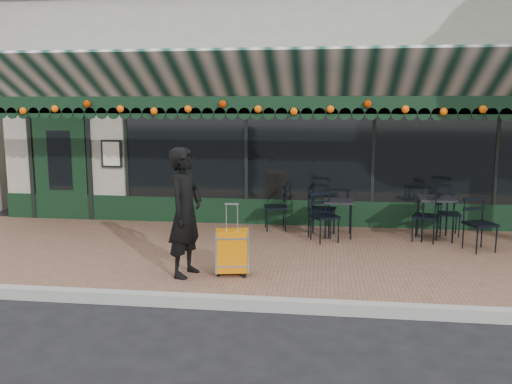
# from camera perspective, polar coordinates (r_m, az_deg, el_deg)

# --- Properties ---
(ground) EXTENTS (80.00, 80.00, 0.00)m
(ground) POSITION_cam_1_polar(r_m,az_deg,el_deg) (6.80, 2.50, -12.15)
(ground) COLOR black
(ground) RESTS_ON ground
(sidewalk) EXTENTS (18.00, 4.00, 0.15)m
(sidewalk) POSITION_cam_1_polar(r_m,az_deg,el_deg) (8.67, 3.65, -6.86)
(sidewalk) COLOR brown
(sidewalk) RESTS_ON ground
(curb) EXTENTS (18.00, 0.16, 0.15)m
(curb) POSITION_cam_1_polar(r_m,az_deg,el_deg) (6.70, 2.44, -11.80)
(curb) COLOR #9E9E99
(curb) RESTS_ON ground
(restaurant_building) EXTENTS (12.00, 9.60, 4.50)m
(restaurant_building) POSITION_cam_1_polar(r_m,az_deg,el_deg) (14.15, 5.34, 8.42)
(restaurant_building) COLOR gray
(restaurant_building) RESTS_ON ground
(woman) EXTENTS (0.57, 0.73, 1.76)m
(woman) POSITION_cam_1_polar(r_m,az_deg,el_deg) (7.39, -7.46, -2.13)
(woman) COLOR black
(woman) RESTS_ON sidewalk
(suitcase) EXTENTS (0.47, 0.32, 1.00)m
(suitcase) POSITION_cam_1_polar(r_m,az_deg,el_deg) (7.45, -2.53, -6.28)
(suitcase) COLOR orange
(suitcase) RESTS_ON sidewalk
(cafe_table_a) EXTENTS (0.60, 0.60, 0.74)m
(cafe_table_a) POSITION_cam_1_polar(r_m,az_deg,el_deg) (9.81, 18.41, -0.98)
(cafe_table_a) COLOR black
(cafe_table_a) RESTS_ON sidewalk
(cafe_table_b) EXTENTS (0.53, 0.53, 0.65)m
(cafe_table_b) POSITION_cam_1_polar(r_m,az_deg,el_deg) (9.67, 8.66, -1.24)
(cafe_table_b) COLOR black
(cafe_table_b) RESTS_ON sidewalk
(chair_a_left) EXTENTS (0.54, 0.54, 0.85)m
(chair_a_left) POSITION_cam_1_polar(r_m,az_deg,el_deg) (9.68, 17.40, -2.51)
(chair_a_left) COLOR black
(chair_a_left) RESTS_ON sidewalk
(chair_a_right) EXTENTS (0.40, 0.40, 0.76)m
(chair_a_right) POSITION_cam_1_polar(r_m,az_deg,el_deg) (10.25, 19.65, -2.23)
(chair_a_right) COLOR black
(chair_a_right) RESTS_ON sidewalk
(chair_a_front) EXTENTS (0.56, 0.56, 0.86)m
(chair_a_front) POSITION_cam_1_polar(r_m,az_deg,el_deg) (9.34, 22.54, -3.19)
(chair_a_front) COLOR black
(chair_a_front) RESTS_ON sidewalk
(chair_b_left) EXTENTS (0.49, 0.49, 0.83)m
(chair_b_left) POSITION_cam_1_polar(r_m,az_deg,el_deg) (10.09, 2.07, -1.66)
(chair_b_left) COLOR black
(chair_b_left) RESTS_ON sidewalk
(chair_b_right) EXTENTS (0.54, 0.54, 0.94)m
(chair_b_right) POSITION_cam_1_polar(r_m,az_deg,el_deg) (9.67, 6.94, -1.90)
(chair_b_right) COLOR black
(chair_b_right) RESTS_ON sidewalk
(chair_b_front) EXTENTS (0.57, 0.57, 0.85)m
(chair_b_front) POSITION_cam_1_polar(r_m,az_deg,el_deg) (9.31, 7.25, -2.63)
(chair_b_front) COLOR black
(chair_b_front) RESTS_ON sidewalk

